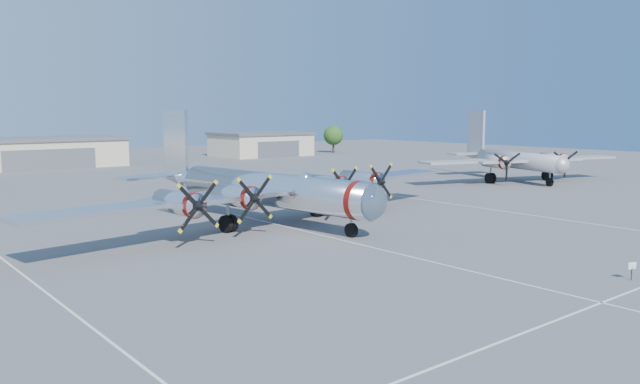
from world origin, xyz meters
TOP-DOWN VIEW (x-y plane):
  - ground at (0.00, 0.00)m, footprint 260.00×260.00m
  - parking_lines at (0.00, -1.75)m, footprint 60.00×50.08m
  - hangar_center at (0.00, 81.96)m, footprint 28.60×14.60m
  - hangar_east at (48.00, 81.96)m, footprint 20.60×14.60m
  - tree_east at (30.00, 88.00)m, footprint 4.80×4.80m
  - tree_far_east at (68.00, 80.00)m, footprint 4.80×4.80m
  - main_bomber_b29 at (-0.11, 9.73)m, footprint 49.62×37.24m
  - twin_engine_east at (47.08, 14.90)m, footprint 37.43×31.43m
  - info_placard at (5.73, -20.89)m, footprint 0.54×0.24m

SIDE VIEW (x-z plane):
  - ground at x=0.00m, z-range 0.00..0.00m
  - main_bomber_b29 at x=-0.11m, z-range -5.06..5.06m
  - twin_engine_east at x=47.08m, z-range -5.09..5.09m
  - parking_lines at x=0.00m, z-range 0.00..0.01m
  - info_placard at x=5.73m, z-range 0.22..1.30m
  - hangar_center at x=0.00m, z-range 0.01..5.41m
  - hangar_east at x=48.00m, z-range 0.01..5.41m
  - tree_east at x=30.00m, z-range 0.90..7.54m
  - tree_far_east at x=68.00m, z-range 0.90..7.54m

